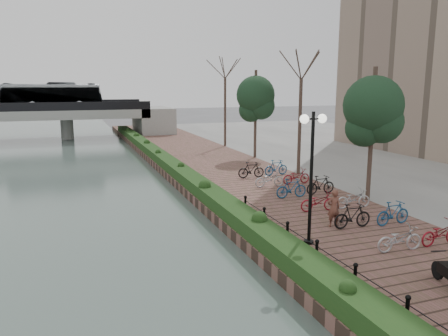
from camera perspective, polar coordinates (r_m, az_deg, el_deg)
name	(u,v)px	position (r m, az deg, el deg)	size (l,w,h in m)	color
ground	(331,334)	(11.98, 13.74, -20.29)	(220.00, 220.00, 0.00)	#59595B
promenade	(232,177)	(28.40, 1.10, -1.21)	(8.00, 75.00, 0.50)	brown
inland_pavement	(426,163)	(37.12, 24.87, 0.62)	(24.00, 75.00, 0.50)	slate
hedge	(172,166)	(29.68, -6.77, 0.32)	(1.10, 56.00, 0.60)	#153A15
chain_fence	(334,264)	(13.79, 14.23, -12.07)	(0.10, 14.10, 0.70)	black
lamppost	(312,149)	(15.48, 11.44, 2.39)	(1.02, 0.32, 4.74)	black
pedestrian	(334,208)	(18.17, 14.13, -5.10)	(0.56, 0.37, 1.53)	brown
bicycle_parking	(322,193)	(21.68, 12.62, -3.27)	(2.40, 14.69, 1.00)	#B2B2B7
street_trees	(329,129)	(25.41, 13.55, 4.93)	(3.20, 37.12, 6.80)	#3C2D23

